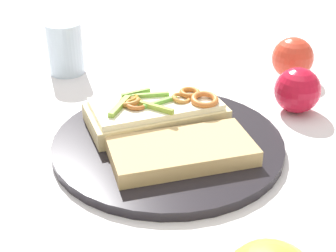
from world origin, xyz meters
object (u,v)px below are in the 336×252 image
at_px(drinking_glass, 65,48).
at_px(bread_slice_side, 182,151).
at_px(plate, 168,143).
at_px(apple_0, 293,58).
at_px(sandwich, 156,111).
at_px(apple_2, 297,90).

bearing_deg(drinking_glass, bread_slice_side, -132.48).
xyz_separation_m(plate, apple_0, (0.28, -0.15, 0.03)).
height_order(plate, sandwich, sandwich).
bearing_deg(apple_2, bread_slice_side, 145.04).
bearing_deg(plate, apple_2, -46.98).
bearing_deg(sandwich, apple_0, 18.63).
bearing_deg(bread_slice_side, plate, 94.60).
relative_size(plate, apple_0, 4.30).
height_order(sandwich, apple_0, apple_0).
bearing_deg(apple_0, sandwich, 143.45).
bearing_deg(bread_slice_side, drinking_glass, 107.30).
bearing_deg(drinking_glass, plate, -130.50).
distance_m(apple_2, drinking_glass, 0.40).
xyz_separation_m(plate, sandwich, (0.04, 0.03, 0.02)).
height_order(plate, drinking_glass, drinking_glass).
xyz_separation_m(apple_0, apple_2, (-0.13, -0.01, -0.00)).
distance_m(apple_0, apple_2, 0.13).
relative_size(sandwich, apple_2, 3.04).
height_order(sandwich, apple_2, apple_2).
xyz_separation_m(sandwich, bread_slice_side, (-0.08, -0.06, -0.01)).
bearing_deg(apple_2, apple_0, 5.05).
distance_m(sandwich, bread_slice_side, 0.10).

